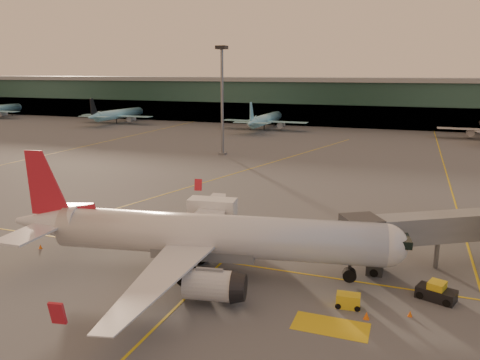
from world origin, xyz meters
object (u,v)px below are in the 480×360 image
(main_airplane, at_px, (203,236))
(pushback_tug, at_px, (436,292))
(gpu_cart, at_px, (348,301))
(catering_truck, at_px, (213,214))

(main_airplane, height_order, pushback_tug, main_airplane)
(gpu_cart, bearing_deg, catering_truck, 139.82)
(gpu_cart, height_order, pushback_tug, pushback_tug)
(main_airplane, relative_size, catering_truck, 6.47)
(gpu_cart, bearing_deg, main_airplane, 167.39)
(main_airplane, distance_m, gpu_cart, 15.07)
(pushback_tug, bearing_deg, main_airplane, -154.93)
(catering_truck, height_order, gpu_cart, catering_truck)
(gpu_cart, distance_m, pushback_tug, 8.24)
(main_airplane, relative_size, gpu_cart, 18.45)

